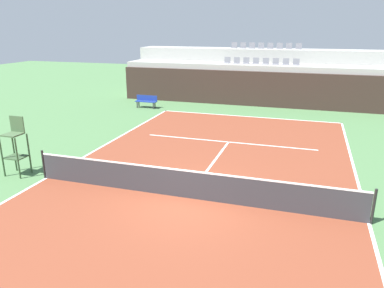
{
  "coord_description": "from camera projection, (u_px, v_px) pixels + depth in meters",
  "views": [
    {
      "loc": [
        3.49,
        -10.43,
        5.35
      ],
      "look_at": [
        -0.46,
        2.0,
        1.2
      ],
      "focal_mm": 34.75,
      "sensor_mm": 36.0,
      "label": 1
    }
  ],
  "objects": [
    {
      "name": "ground_plane",
      "position": [
        187.0,
        198.0,
        12.1
      ],
      "size": [
        80.0,
        80.0,
        0.0
      ],
      "primitive_type": "plane",
      "color": "#477042"
    },
    {
      "name": "court_surface",
      "position": [
        187.0,
        198.0,
        12.1
      ],
      "size": [
        11.0,
        24.0,
        0.01
      ],
      "primitive_type": "cube",
      "color": "brown",
      "rests_on": "ground_plane"
    },
    {
      "name": "baseline_far",
      "position": [
        248.0,
        117.0,
        22.95
      ],
      "size": [
        11.0,
        0.1,
        0.0
      ],
      "primitive_type": "cube",
      "color": "white",
      "rests_on": "court_surface"
    },
    {
      "name": "sideline_left",
      "position": [
        46.0,
        178.0,
        13.66
      ],
      "size": [
        0.1,
        24.0,
        0.0
      ],
      "primitive_type": "cube",
      "color": "white",
      "rests_on": "court_surface"
    },
    {
      "name": "sideline_right",
      "position": [
        369.0,
        223.0,
        10.52
      ],
      "size": [
        0.1,
        24.0,
        0.0
      ],
      "primitive_type": "cube",
      "color": "white",
      "rests_on": "court_surface"
    },
    {
      "name": "service_line_far",
      "position": [
        229.0,
        142.0,
        17.91
      ],
      "size": [
        8.26,
        0.1,
        0.0
      ],
      "primitive_type": "cube",
      "color": "white",
      "rests_on": "court_surface"
    },
    {
      "name": "centre_service_line",
      "position": [
        212.0,
        164.0,
        15.0
      ],
      "size": [
        0.1,
        6.4,
        0.0
      ],
      "primitive_type": "cube",
      "color": "white",
      "rests_on": "court_surface"
    },
    {
      "name": "back_wall",
      "position": [
        256.0,
        89.0,
        25.66
      ],
      "size": [
        19.82,
        0.3,
        2.39
      ],
      "primitive_type": "cube",
      "color": "#33231E",
      "rests_on": "ground_plane"
    },
    {
      "name": "stands_tier_lower",
      "position": [
        259.0,
        84.0,
        26.83
      ],
      "size": [
        19.82,
        2.4,
        2.77
      ],
      "primitive_type": "cube",
      "color": "#9E9E99",
      "rests_on": "ground_plane"
    },
    {
      "name": "stands_tier_upper",
      "position": [
        264.0,
        73.0,
        28.86
      ],
      "size": [
        19.82,
        2.4,
        3.7
      ],
      "primitive_type": "cube",
      "color": "#9E9E99",
      "rests_on": "ground_plane"
    },
    {
      "name": "seating_row_lower",
      "position": [
        261.0,
        62.0,
        26.46
      ],
      "size": [
        5.32,
        0.44,
        0.44
      ],
      "color": "slate",
      "rests_on": "stands_tier_lower"
    },
    {
      "name": "seating_row_upper",
      "position": [
        266.0,
        47.0,
        28.35
      ],
      "size": [
        5.32,
        0.44,
        0.44
      ],
      "color": "slate",
      "rests_on": "stands_tier_upper"
    },
    {
      "name": "tennis_net",
      "position": [
        187.0,
        184.0,
        11.94
      ],
      "size": [
        11.08,
        0.08,
        1.07
      ],
      "color": "black",
      "rests_on": "court_surface"
    },
    {
      "name": "umpire_chair",
      "position": [
        15.0,
        144.0,
        13.72
      ],
      "size": [
        0.76,
        0.66,
        2.2
      ],
      "color": "#334C2D",
      "rests_on": "ground_plane"
    },
    {
      "name": "player_bench",
      "position": [
        146.0,
        100.0,
        25.32
      ],
      "size": [
        1.5,
        0.4,
        0.85
      ],
      "color": "navy",
      "rests_on": "ground_plane"
    }
  ]
}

